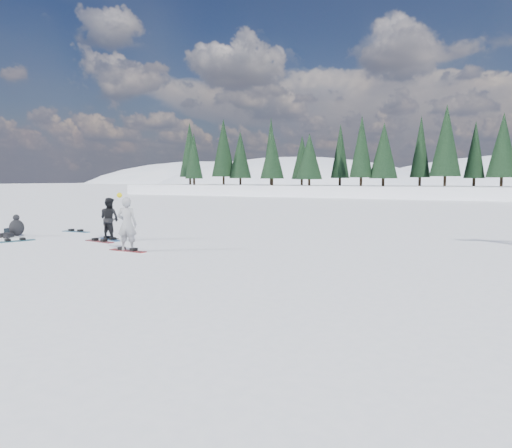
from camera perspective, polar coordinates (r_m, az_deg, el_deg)
The scene contains 11 objects.
ground at distance 18.69m, azimuth -13.03°, elevation -2.60°, with size 420.00×420.00×0.00m, color white.
alpine_backdrop at distance 205.12m, azimuth 21.51°, elevation 0.25°, with size 412.50×227.00×53.20m.
snowboarder_woman at distance 17.67m, azimuth -14.54°, elevation 0.01°, with size 0.80×0.66×2.02m.
snowboarder_man at distance 21.17m, azimuth -16.42°, elevation 0.57°, with size 0.84×0.65×1.73m, color black.
seated_rider at distance 23.95m, azimuth -25.80°, elevation -0.41°, with size 0.85×1.23×0.95m.
gear_bag at distance 24.68m, azimuth -26.24°, elevation -0.78°, with size 0.45×0.30×0.30m, color black.
snowboard_woman at distance 17.77m, azimuth -14.46°, elevation -2.98°, with size 1.50×0.28×0.03m, color maroon.
snowboard_man at distance 21.26m, azimuth -16.36°, elevation -1.70°, with size 1.50×0.28×0.03m, color #1B4F94.
snowboard_loose_b at distance 20.71m, azimuth -17.45°, elevation -1.91°, with size 1.50×0.28×0.03m, color maroon.
snowboard_loose_c at distance 24.89m, azimuth -19.90°, elevation -0.82°, with size 1.50×0.28×0.03m, color #185D84.
snowboard_loose_a at distance 22.05m, azimuth -25.81°, elevation -1.77°, with size 1.50×0.28×0.03m, color #17697F.
Camera 1 is at (12.27, -13.88, 2.50)m, focal length 35.00 mm.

